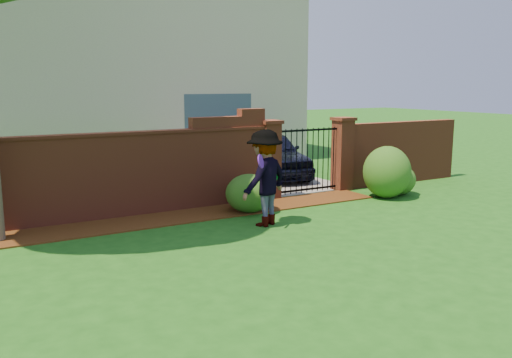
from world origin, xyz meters
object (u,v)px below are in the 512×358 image
man (266,178)px  frisbee_purple (261,161)px  frisbee_green (274,174)px  car (271,154)px

man → frisbee_purple: 0.58m
man → frisbee_green: size_ratio=6.37×
man → frisbee_purple: bearing=22.1°
frisbee_purple → frisbee_green: size_ratio=0.88×
frisbee_purple → frisbee_green: bearing=37.0°
frisbee_green → frisbee_purple: bearing=-143.0°
car → frisbee_purple: 5.86m
car → frisbee_green: car is taller
man → frisbee_green: 0.27m
car → frisbee_green: bearing=-110.1°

